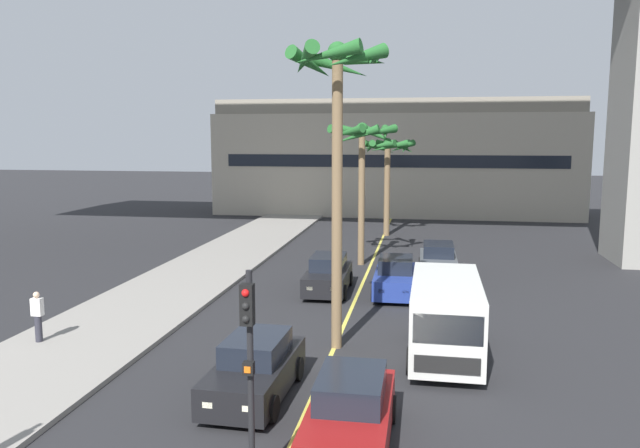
% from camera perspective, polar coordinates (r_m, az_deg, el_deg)
% --- Properties ---
extents(sidewalk_left, '(4.80, 80.00, 0.15)m').
position_cam_1_polar(sidewalk_left, '(21.83, -20.53, -9.82)').
color(sidewalk_left, gray).
rests_on(sidewalk_left, ground).
extents(lane_stripe_center, '(0.14, 56.00, 0.01)m').
position_cam_1_polar(lane_stripe_center, '(26.83, 3.65, -6.16)').
color(lane_stripe_center, '#DBCC4C').
rests_on(lane_stripe_center, ground).
extents(pier_building_backdrop, '(30.23, 8.04, 9.66)m').
position_cam_1_polar(pier_building_backdrop, '(53.88, 6.90, 6.07)').
color(pier_building_backdrop, '#BCB29E').
rests_on(pier_building_backdrop, ground).
extents(car_queue_front, '(1.84, 4.10, 1.56)m').
position_cam_1_polar(car_queue_front, '(13.81, 2.82, -17.09)').
color(car_queue_front, maroon).
rests_on(car_queue_front, ground).
extents(car_queue_second, '(1.93, 4.15, 1.56)m').
position_cam_1_polar(car_queue_second, '(16.23, -6.00, -13.18)').
color(car_queue_second, black).
rests_on(car_queue_second, ground).
extents(car_queue_third, '(1.88, 4.12, 1.56)m').
position_cam_1_polar(car_queue_third, '(26.24, 6.98, -4.92)').
color(car_queue_third, navy).
rests_on(car_queue_third, ground).
extents(car_queue_fourth, '(1.92, 4.14, 1.56)m').
position_cam_1_polar(car_queue_fourth, '(26.49, 0.76, -4.74)').
color(car_queue_fourth, black).
rests_on(car_queue_fourth, ground).
extents(car_queue_fifth, '(1.85, 4.11, 1.56)m').
position_cam_1_polar(car_queue_fifth, '(29.91, 10.85, -3.40)').
color(car_queue_fifth, '#4C5156').
rests_on(car_queue_fifth, ground).
extents(delivery_van, '(2.20, 5.27, 2.36)m').
position_cam_1_polar(delivery_van, '(19.01, 11.53, -8.30)').
color(delivery_van, silver).
rests_on(delivery_van, ground).
extents(traffic_light_median_near, '(0.24, 0.37, 4.20)m').
position_cam_1_polar(traffic_light_median_near, '(11.58, -6.56, -11.55)').
color(traffic_light_median_near, black).
rests_on(traffic_light_median_near, ground).
extents(palm_tree_near_median, '(3.15, 3.18, 9.37)m').
position_cam_1_polar(palm_tree_near_median, '(18.78, 1.70, 11.62)').
color(palm_tree_near_median, brown).
rests_on(palm_tree_near_median, ground).
extents(palm_tree_mid_median, '(3.64, 3.63, 7.30)m').
position_cam_1_polar(palm_tree_mid_median, '(31.57, 3.87, 7.33)').
color(palm_tree_mid_median, brown).
rests_on(palm_tree_mid_median, ground).
extents(palm_tree_far_median, '(3.64, 3.65, 6.50)m').
position_cam_1_polar(palm_tree_far_median, '(41.26, 6.28, 6.40)').
color(palm_tree_far_median, brown).
rests_on(palm_tree_far_median, ground).
extents(pedestrian_near_crosswalk, '(0.34, 0.22, 1.62)m').
position_cam_1_polar(pedestrian_near_crosswalk, '(21.60, -24.61, -7.70)').
color(pedestrian_near_crosswalk, '#2D2D38').
rests_on(pedestrian_near_crosswalk, sidewalk_left).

